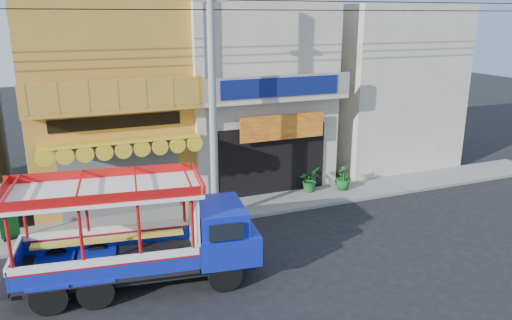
{
  "coord_description": "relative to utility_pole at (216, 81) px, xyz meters",
  "views": [
    {
      "loc": [
        -5.96,
        -12.65,
        7.12
      ],
      "look_at": [
        0.25,
        2.5,
        2.37
      ],
      "focal_mm": 35.0,
      "sensor_mm": 36.0,
      "label": 1
    }
  ],
  "objects": [
    {
      "name": "potted_plant_c",
      "position": [
        5.74,
        0.91,
        -4.37
      ],
      "size": [
        0.84,
        0.84,
        1.09
      ],
      "primitive_type": "imported",
      "rotation": [
        0.0,
        0.0,
        4.13
      ],
      "color": "#17531C",
      "rests_on": "sidewalk"
    },
    {
      "name": "potted_plant_a",
      "position": [
        4.34,
        1.28,
        -4.42
      ],
      "size": [
        1.16,
        1.16,
        0.98
      ],
      "primitive_type": "imported",
      "rotation": [
        0.0,
        0.0,
        0.83
      ],
      "color": "#17531C",
      "rests_on": "sidewalk"
    },
    {
      "name": "sidewalk",
      "position": [
        0.85,
        0.7,
        -4.97
      ],
      "size": [
        30.0,
        2.0,
        0.12
      ],
      "primitive_type": "cube",
      "color": "slate",
      "rests_on": "ground"
    },
    {
      "name": "party_pilaster",
      "position": [
        -0.15,
        1.55,
        -1.03
      ],
      "size": [
        0.35,
        0.3,
        8.0
      ],
      "primitive_type": "cube",
      "color": "#BDB09B",
      "rests_on": "ground"
    },
    {
      "name": "songthaew_truck",
      "position": [
        -2.97,
        -3.5,
        -3.55
      ],
      "size": [
        6.83,
        3.0,
        3.08
      ],
      "color": "black",
      "rests_on": "ground"
    },
    {
      "name": "filler_building_right",
      "position": [
        9.85,
        4.7,
        -1.23
      ],
      "size": [
        6.0,
        6.0,
        7.6
      ],
      "primitive_type": "cube",
      "color": "#BDB09B",
      "rests_on": "ground"
    },
    {
      "name": "shophouse_left",
      "position": [
        -3.15,
        4.66,
        -0.92
      ],
      "size": [
        6.0,
        7.5,
        8.24
      ],
      "color": "#B58728",
      "rests_on": "ground"
    },
    {
      "name": "ground",
      "position": [
        0.85,
        -3.3,
        -5.03
      ],
      "size": [
        90.0,
        90.0,
        0.0
      ],
      "primitive_type": "plane",
      "color": "black",
      "rests_on": "ground"
    },
    {
      "name": "utility_pole",
      "position": [
        0.0,
        0.0,
        0.0
      ],
      "size": [
        28.0,
        0.26,
        9.0
      ],
      "color": "gray",
      "rests_on": "ground"
    },
    {
      "name": "green_sign",
      "position": [
        -6.85,
        0.85,
        -4.54
      ],
      "size": [
        0.57,
        0.41,
        0.89
      ],
      "color": "black",
      "rests_on": "sidewalk"
    },
    {
      "name": "shophouse_right",
      "position": [
        2.85,
        4.66,
        -0.93
      ],
      "size": [
        6.0,
        6.75,
        8.24
      ],
      "color": "#BDB09B",
      "rests_on": "ground"
    }
  ]
}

